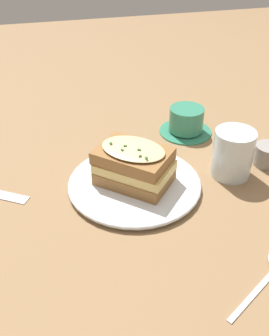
{
  "coord_description": "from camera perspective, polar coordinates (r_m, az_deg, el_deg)",
  "views": [
    {
      "loc": [
        -0.12,
        -0.59,
        0.46
      ],
      "look_at": [
        0.02,
        -0.02,
        0.04
      ],
      "focal_mm": 42.0,
      "sensor_mm": 36.0,
      "label": 1
    }
  ],
  "objects": [
    {
      "name": "water_glass",
      "position": [
        0.77,
        14.08,
        2.05
      ],
      "size": [
        0.08,
        0.08,
        0.09
      ],
      "primitive_type": "cylinder",
      "color": "silver",
      "rests_on": "ground_plane"
    },
    {
      "name": "condiment_pot",
      "position": [
        0.84,
        18.76,
        1.8
      ],
      "size": [
        0.05,
        0.05,
        0.04
      ],
      "primitive_type": "cylinder",
      "color": "gray",
      "rests_on": "ground_plane"
    },
    {
      "name": "sandwich",
      "position": [
        0.72,
        -0.08,
        0.47
      ],
      "size": [
        0.16,
        0.16,
        0.08
      ],
      "rotation": [
        0.0,
        0.0,
        5.56
      ],
      "color": "olive",
      "rests_on": "dinner_plate"
    },
    {
      "name": "teacup_with_saucer",
      "position": [
        0.91,
        7.51,
        6.73
      ],
      "size": [
        0.12,
        0.13,
        0.06
      ],
      "rotation": [
        0.0,
        0.0,
        1.19
      ],
      "color": "#338466",
      "rests_on": "ground_plane"
    },
    {
      "name": "ground_plane",
      "position": [
        0.76,
        -2.11,
        -1.89
      ],
      "size": [
        2.4,
        2.4,
        0.0
      ],
      "primitive_type": "plane",
      "color": "olive"
    },
    {
      "name": "dinner_plate",
      "position": [
        0.74,
        0.0,
        -2.27
      ],
      "size": [
        0.25,
        0.25,
        0.01
      ],
      "color": "white",
      "rests_on": "ground_plane"
    }
  ]
}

